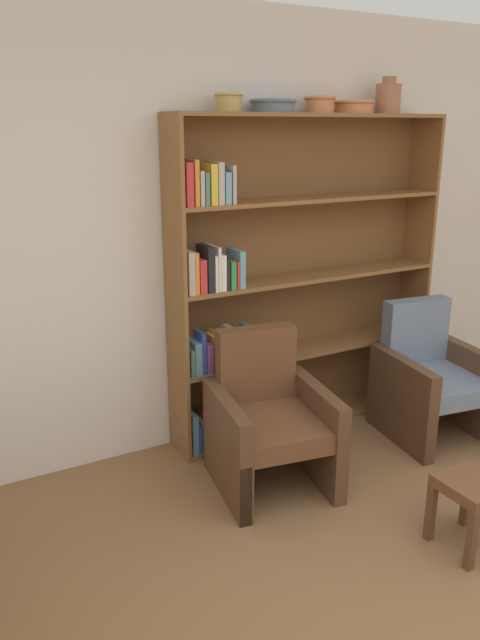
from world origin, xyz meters
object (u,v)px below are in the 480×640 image
Objects in this scene: bookshelf at (284,290)px; bowl_copper at (273,105)px; bowl_sage at (354,106)px; footstool at (472,495)px; armchair_leather at (269,421)px; bowl_slate at (229,101)px; vase_tall at (388,98)px; armchair_cushioned at (432,379)px; bowl_olive at (320,103)px.

bowl_copper reaches higher than bookshelf.
footstool is (-0.40, -1.57, -1.87)m from bowl_sage.
bowl_sage reaches higher than armchair_leather.
bowl_slate is (-0.42, -0.02, 1.18)m from bookshelf.
vase_tall reaches higher than armchair_cushioned.
footstool is (0.56, -1.02, -0.09)m from armchair_leather.
bowl_olive reaches higher than bowl_sage.
armchair_leather is (-0.68, -0.55, -1.79)m from bowl_olive.
vase_tall is 2.57m from footstool.
bowl_copper is at bearing 180.00° from bowl_olive.
bowl_sage is at bearing 0.00° from bowl_copper.
armchair_cushioned is 1.26m from footstool.
bowl_olive is at bearing 180.00° from vase_tall.
bowl_copper is at bearing -21.43° from armchair_cushioned.
bookshelf is at bearing 93.60° from footstool.
footstool is at bearing 128.42° from armchair_leather.
vase_tall is 1.91m from armchair_cushioned.
bowl_sage is 2.47m from footstool.
armchair_cushioned is at bearing -29.63° from bowl_copper.
armchair_leather is at bearing -93.72° from bowl_slate.
bowl_sage is at bearing 0.00° from bowl_slate.
bowl_sage is at bearing -2.53° from bookshelf.
bowl_slate is 0.19× the size of armchair_leather.
bowl_olive is 1.99m from armchair_leather.
armchair_cushioned is at bearing -23.45° from bowl_slate.
bowl_sage is at bearing -140.36° from armchair_leather.
bowl_sage is (0.27, 0.00, -0.01)m from bowl_olive.
vase_tall is (0.90, 0.00, 0.06)m from bowl_copper.
armchair_leather and armchair_cushioned have the same top height.
vase_tall is (0.28, 0.00, 0.05)m from bowl_sage.
bookshelf is 5.62× the size of footstool.
bowl_slate reaches higher than armchair_cushioned.
bookshelf is 1.74m from footstool.
vase_tall is at bearing -74.82° from armchair_cushioned.
bowl_copper reaches higher than armchair_cushioned.
bookshelf is at bearing 2.98° from bowl_slate.
bookshelf is 1.19m from armchair_cushioned.
bowl_sage is at bearing 0.00° from bowl_olive.
armchair_leather is 2.38× the size of footstool.
bowl_olive reaches higher than armchair_cushioned.
bowl_sage is 0.30× the size of armchair_cushioned.
armchair_cushioned is 2.38× the size of footstool.
bowl_copper is at bearing -111.75° from armchair_leather.
bookshelf is at bearing -25.86° from armchair_cushioned.
bowl_copper is (0.30, 0.00, -0.02)m from bowl_slate.
bookshelf is 7.43× the size of bowl_copper.
vase_tall is 0.26× the size of armchair_leather.
bowl_olive is 1.97m from armchair_cushioned.
bowl_sage reaches higher than bookshelf.
bookshelf reaches higher than footstool.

